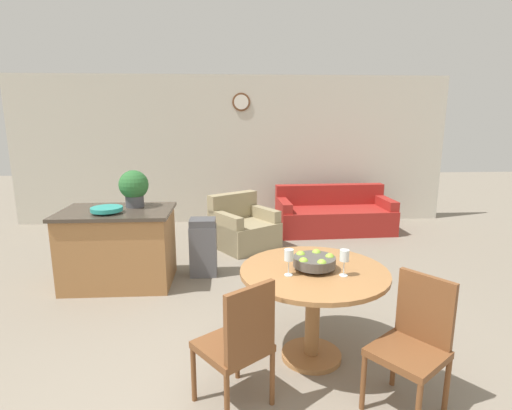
% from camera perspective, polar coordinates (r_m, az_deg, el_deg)
% --- Properties ---
extents(wall_back, '(8.00, 0.09, 2.70)m').
position_cam_1_polar(wall_back, '(7.47, -3.39, 7.79)').
color(wall_back, beige).
rests_on(wall_back, ground_plane).
extents(dining_table, '(1.17, 1.17, 0.77)m').
position_cam_1_polar(dining_table, '(3.28, 8.19, -11.95)').
color(dining_table, '#9E6B3D').
rests_on(dining_table, ground_plane).
extents(dining_chair_near_left, '(0.59, 0.59, 0.92)m').
position_cam_1_polar(dining_chair_near_left, '(2.76, -2.43, -18.80)').
color(dining_chair_near_left, brown).
rests_on(dining_chair_near_left, ground_plane).
extents(dining_chair_near_right, '(0.59, 0.59, 0.92)m').
position_cam_1_polar(dining_chair_near_right, '(2.97, 21.66, -17.35)').
color(dining_chair_near_right, brown).
rests_on(dining_chair_near_right, ground_plane).
extents(fruit_bowl, '(0.33, 0.33, 0.13)m').
position_cam_1_polar(fruit_bowl, '(3.18, 8.33, -7.94)').
color(fruit_bowl, '#4C4742').
rests_on(fruit_bowl, dining_table).
extents(wine_glass_left, '(0.07, 0.07, 0.21)m').
position_cam_1_polar(wine_glass_left, '(3.02, 4.71, -7.30)').
color(wine_glass_left, silver).
rests_on(wine_glass_left, dining_table).
extents(wine_glass_right, '(0.07, 0.07, 0.21)m').
position_cam_1_polar(wine_glass_right, '(3.07, 12.51, -7.22)').
color(wine_glass_right, silver).
rests_on(wine_glass_right, dining_table).
extents(kitchen_island, '(1.27, 0.85, 0.90)m').
position_cam_1_polar(kitchen_island, '(4.98, -18.99, -5.69)').
color(kitchen_island, '#9E6B3D').
rests_on(kitchen_island, ground_plane).
extents(teal_bowl, '(0.34, 0.34, 0.07)m').
position_cam_1_polar(teal_bowl, '(4.73, -20.55, -0.58)').
color(teal_bowl, teal).
rests_on(teal_bowl, kitchen_island).
extents(potted_plant, '(0.34, 0.34, 0.44)m').
position_cam_1_polar(potted_plant, '(4.94, -17.06, 2.49)').
color(potted_plant, '#4C4C51').
rests_on(potted_plant, kitchen_island).
extents(trash_bin, '(0.33, 0.28, 0.72)m').
position_cam_1_polar(trash_bin, '(5.05, -7.54, -6.00)').
color(trash_bin, '#56565B').
rests_on(trash_bin, ground_plane).
extents(couch, '(1.98, 0.96, 0.78)m').
position_cam_1_polar(couch, '(7.08, 11.03, -1.51)').
color(couch, maroon).
rests_on(couch, ground_plane).
extents(armchair, '(1.13, 1.13, 0.80)m').
position_cam_1_polar(armchair, '(6.11, -1.85, -3.47)').
color(armchair, '#998966').
rests_on(armchair, ground_plane).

